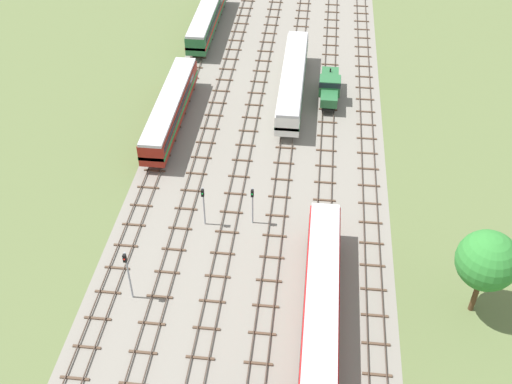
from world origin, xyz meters
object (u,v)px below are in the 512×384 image
at_px(passenger_coach_centre_right_near, 321,302).
at_px(diesel_railcar_far_left_mid, 170,108).
at_px(shunter_loco_centre_right_midfar, 330,86).
at_px(signal_post_nearest, 203,202).
at_px(passenger_coach_centre_far, 293,79).
at_px(passenger_coach_far_left_farther, 208,14).
at_px(signal_post_near, 128,270).
at_px(signal_post_mid, 252,201).

bearing_deg(passenger_coach_centre_right_near, diesel_railcar_far_left_mid, 123.96).
height_order(shunter_loco_centre_right_midfar, signal_post_nearest, signal_post_nearest).
xyz_separation_m(diesel_railcar_far_left_mid, passenger_coach_centre_far, (14.37, 8.48, 0.02)).
height_order(shunter_loco_centre_right_midfar, passenger_coach_far_left_farther, passenger_coach_far_left_farther).
relative_size(passenger_coach_centre_right_near, shunter_loco_centre_right_midfar, 2.60).
height_order(passenger_coach_centre_right_near, signal_post_near, signal_post_near).
distance_m(passenger_coach_centre_right_near, signal_post_near, 16.82).
height_order(passenger_coach_far_left_farther, signal_post_mid, signal_post_mid).
bearing_deg(passenger_coach_far_left_farther, passenger_coach_centre_far, -52.33).
bearing_deg(shunter_loco_centre_right_midfar, passenger_coach_centre_far, 177.91).
relative_size(diesel_railcar_far_left_mid, signal_post_mid, 4.49).
bearing_deg(signal_post_nearest, passenger_coach_centre_far, 74.42).
height_order(passenger_coach_centre_right_near, passenger_coach_centre_far, same).
bearing_deg(shunter_loco_centre_right_midfar, passenger_coach_far_left_farther, 135.56).
bearing_deg(signal_post_near, passenger_coach_centre_right_near, -3.12).
height_order(passenger_coach_centre_right_near, passenger_coach_far_left_farther, same).
relative_size(signal_post_nearest, signal_post_near, 0.84).
xyz_separation_m(signal_post_nearest, signal_post_near, (-4.79, -10.24, 0.53)).
distance_m(signal_post_nearest, signal_post_mid, 4.85).
height_order(diesel_railcar_far_left_mid, signal_post_near, signal_post_near).
relative_size(passenger_coach_centre_right_near, passenger_coach_far_left_farther, 1.00).
xyz_separation_m(passenger_coach_far_left_farther, signal_post_nearest, (7.19, -44.39, 0.45)).
height_order(shunter_loco_centre_right_midfar, passenger_coach_centre_far, passenger_coach_centre_far).
height_order(diesel_railcar_far_left_mid, passenger_coach_centre_far, same).
bearing_deg(signal_post_near, signal_post_mid, 48.88).
distance_m(diesel_railcar_far_left_mid, signal_post_mid, 20.44).
xyz_separation_m(passenger_coach_centre_far, signal_post_mid, (-2.40, -25.04, 0.33)).
bearing_deg(passenger_coach_far_left_farther, shunter_loco_centre_right_midfar, -44.44).
bearing_deg(shunter_loco_centre_right_midfar, signal_post_near, -115.07).
distance_m(diesel_railcar_far_left_mid, passenger_coach_far_left_farther, 27.09).
distance_m(diesel_railcar_far_left_mid, shunter_loco_centre_right_midfar, 20.89).
bearing_deg(passenger_coach_centre_right_near, passenger_coach_far_left_farther, 109.03).
bearing_deg(signal_post_mid, shunter_loco_centre_right_midfar, 73.88).
relative_size(diesel_railcar_far_left_mid, signal_post_nearest, 4.29).
bearing_deg(passenger_coach_centre_far, diesel_railcar_far_left_mid, -149.47).
xyz_separation_m(passenger_coach_centre_right_near, signal_post_nearest, (-11.98, 11.16, 0.45)).
xyz_separation_m(shunter_loco_centre_right_midfar, signal_post_nearest, (-11.98, -25.60, 1.06)).
relative_size(passenger_coach_centre_right_near, signal_post_nearest, 4.60).
distance_m(diesel_railcar_far_left_mid, passenger_coach_centre_far, 16.68).
height_order(diesel_railcar_far_left_mid, signal_post_nearest, signal_post_nearest).
relative_size(passenger_coach_far_left_farther, signal_post_near, 3.87).
distance_m(signal_post_near, signal_post_mid, 14.58).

